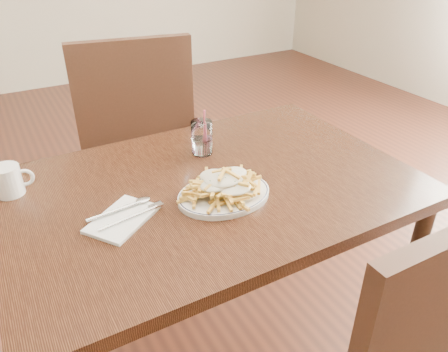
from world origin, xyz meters
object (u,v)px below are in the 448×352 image
table (211,204)px  chair_far (135,135)px  fries_plate (224,195)px  water_glass (202,140)px  loaded_fries (224,181)px  coffee_mug (8,180)px

table → chair_far: bearing=88.5°
fries_plate → water_glass: size_ratio=1.82×
table → loaded_fries: size_ratio=5.15×
table → fries_plate: size_ratio=4.27×
chair_far → coffee_mug: chair_far is taller
table → fries_plate: fries_plate is taller
loaded_fries → water_glass: bearing=75.8°
loaded_fries → coffee_mug: (-0.52, 0.31, -0.01)m
chair_far → loaded_fries: (-0.02, -0.86, 0.21)m
chair_far → fries_plate: (-0.02, -0.86, 0.17)m
fries_plate → loaded_fries: bearing=180.0°
chair_far → loaded_fries: 0.89m
table → coffee_mug: size_ratio=10.91×
loaded_fries → fries_plate: bearing=0.0°
table → water_glass: (0.07, 0.18, 0.13)m
table → coffee_mug: (-0.52, 0.22, 0.12)m
coffee_mug → table: bearing=-23.0°
chair_far → table: bearing=-91.5°
fries_plate → coffee_mug: size_ratio=2.55×
table → water_glass: bearing=70.2°
table → loaded_fries: loaded_fries is taller
chair_far → coffee_mug: bearing=-134.5°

